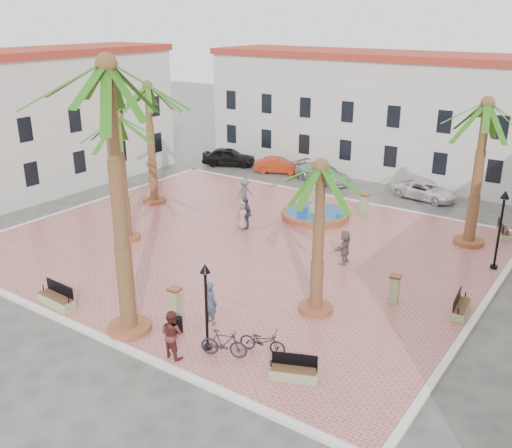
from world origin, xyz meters
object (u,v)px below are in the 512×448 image
Objects in this scene: cyclist_a at (211,303)px; car_black at (229,157)px; pedestrian_east at (345,247)px; car_red at (278,165)px; palm_e at (321,185)px; bench_ne at (503,233)px; bollard_n at (364,205)px; car_white at (425,191)px; lamppost_s at (206,292)px; car_silver at (323,173)px; palm_s at (109,95)px; bench_s at (57,300)px; palm_ne at (485,120)px; bench_e at (461,308)px; bicycle_b at (224,344)px; bench_se at (294,373)px; palm_sw at (119,133)px; pedestrian_fountain_a at (242,215)px; bicycle_a at (263,341)px; fountain at (315,213)px; litter_bin at (179,325)px; pedestrian_north at (245,192)px; cyclist_b at (172,334)px; palm_nw at (148,99)px; bollard_se at (175,302)px; lamppost_e at (502,216)px; bollard_e at (395,289)px; pedestrian_fountain_b at (246,213)px.

cyclist_a reaches higher than car_black.
car_red is at bearing -141.56° from pedestrian_east.
palm_e is 15.61m from bench_ne.
car_white is at bearing 73.56° from bollard_n.
lamppost_s is 0.75× the size of car_silver.
palm_s is 5.54× the size of bench_s.
palm_ne is (3.30, 11.66, 1.25)m from palm_e.
bench_e is at bearing -145.90° from car_black.
bench_se is at bearing -105.86° from bicycle_b.
palm_sw is 1.07× the size of palm_e.
pedestrian_fountain_a is 0.45× the size of car_red.
bicycle_a is (3.01, -0.60, -0.45)m from cyclist_a.
car_red reaches higher than bicycle_b.
bicycle_a is (5.84, -14.54, 0.18)m from fountain.
bollard_n is 0.81× the size of bicycle_a.
pedestrian_north is at bearing 116.38° from litter_bin.
pedestrian_fountain_a is at bearing -121.99° from fountain.
cyclist_b is at bearing -55.12° from litter_bin.
palm_nw is 20.87m from bicycle_a.
bench_se is 6.46m from bollard_se.
lamppost_e is (2.00, -2.63, -4.14)m from palm_ne.
fountain reaches higher than pedestrian_north.
car_black is 1.17× the size of car_red.
cyclist_b is at bearing 103.26° from bicycle_b.
bench_e is (5.28, 3.30, -5.43)m from palm_e.
bollard_n is (1.91, 18.38, -8.72)m from palm_s.
palm_s is 8.11× the size of bollard_e.
lamppost_e is 14.23m from pedestrian_fountain_a.
car_white is (12.29, -0.01, -0.02)m from car_red.
palm_nw is 1.70× the size of car_silver.
palm_sw is 4.03× the size of bench_e.
bollard_se is at bearing -93.72° from bollard_n.
pedestrian_north is at bearing 26.74° from palm_nw.
bicycle_a is at bearing -138.87° from cyclist_b.
lamppost_e is at bearing 115.20° from pedestrian_east.
bench_se is 4.75m from cyclist_b.
bicycle_b is (15.43, -12.10, -6.42)m from palm_nw.
bench_s reaches higher than litter_bin.
bicycle_b is at bearing -174.47° from car_red.
lamppost_s is 1.88× the size of pedestrian_fountain_b.
lamppost_e reaches higher than bollard_e.
bollard_n is 17.33m from litter_bin.
bollard_e is 0.73× the size of bicycle_a.
bench_s is 1.10× the size of bench_ne.
lamppost_s is 1.96× the size of bicycle_a.
pedestrian_fountain_a reaches higher than car_black.
car_white is at bearing 29.38° from bench_ne.
bench_s is 6.96m from cyclist_b.
pedestrian_fountain_b reaches higher than bicycle_a.
car_black is (-20.57, 23.17, 0.36)m from bench_se.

